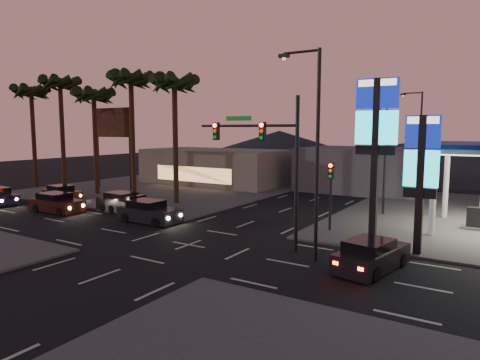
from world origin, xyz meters
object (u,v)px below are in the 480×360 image
Objects in this scene: traffic_signal_mast at (267,150)px; car_lane_b_front at (131,205)px; pylon_sign_tall at (376,128)px; car_lane_b_mid at (123,203)px; car_lane_a_front at (149,212)px; suv_station at (371,256)px; pylon_sign_short at (421,163)px; car_lane_b_rear at (62,193)px; car_lane_a_mid at (57,203)px.

traffic_signal_mast reaches higher than car_lane_b_front.
pylon_sign_tall is 1.94× the size of car_lane_b_mid.
car_lane_a_front is 1.02× the size of suv_station.
car_lane_b_front is (-3.30, 1.51, -0.05)m from car_lane_a_front.
pylon_sign_tall is 6.02m from traffic_signal_mast.
pylon_sign_short is 21.68m from car_lane_b_mid.
car_lane_a_front is at bearing -21.49° from car_lane_b_mid.
car_lane_b_rear is at bearing 174.43° from car_lane_b_front.
car_lane_b_rear is at bearing 169.26° from car_lane_a_front.
car_lane_b_front is at bearing 179.69° from pylon_sign_short.
car_lane_b_rear is (-27.39, 0.05, -5.77)m from pylon_sign_tall.
pylon_sign_tall is 27.99m from car_lane_b_rear.
pylon_sign_tall reaches higher than car_lane_a_mid.
car_lane_b_front is 1.07m from car_lane_b_mid.
car_lane_b_front is at bearing 169.42° from suv_station.
traffic_signal_mast is at bearing -160.87° from pylon_sign_short.
traffic_signal_mast is 1.76× the size of suv_station.
car_lane_b_front is at bearing 168.61° from traffic_signal_mast.
car_lane_b_front is (-20.26, 0.11, -4.01)m from pylon_sign_short.
traffic_signal_mast is at bearing -8.94° from car_lane_b_rear.
car_lane_a_front is 1.01× the size of car_lane_a_mid.
pylon_sign_short is 25.90m from car_lane_a_mid.
car_lane_b_rear is at bearing 140.84° from car_lane_a_mid.
car_lane_b_front is at bearing -5.57° from car_lane_b_rear.
car_lane_a_mid reaches higher than suv_station.
car_lane_b_mid reaches higher than suv_station.
pylon_sign_tall reaches higher than suv_station.
suv_station is (19.94, -3.73, -0.02)m from car_lane_b_mid.
car_lane_b_mid is at bearing 168.66° from traffic_signal_mast.
car_lane_b_rear is (-22.64, 3.56, -4.60)m from traffic_signal_mast.
car_lane_a_mid is 5.04m from car_lane_b_mid.
traffic_signal_mast is (-4.74, -3.51, -1.17)m from pylon_sign_tall.
car_lane_b_mid reaches higher than car_lane_b_front.
traffic_signal_mast is 1.88× the size of car_lane_b_rear.
traffic_signal_mast is at bearing -6.51° from car_lane_a_front.
pylon_sign_tall is at bearing 2.10° from car_lane_b_mid.
pylon_sign_short is at bearing 19.13° from traffic_signal_mast.
car_lane_b_mid is (-1.05, 0.20, 0.04)m from car_lane_b_front.
car_lane_b_front is (-13.02, 2.62, -4.58)m from traffic_signal_mast.
car_lane_a_front is (-14.46, -2.40, -5.70)m from pylon_sign_tall.
car_lane_a_front is at bearing 172.63° from suv_station.
car_lane_a_mid is at bearing -171.20° from pylon_sign_tall.
suv_station is (18.90, -3.53, 0.02)m from car_lane_b_front.
traffic_signal_mast is 1.83× the size of car_lane_b_front.
traffic_signal_mast is 23.38m from car_lane_b_rear.
car_lane_b_rear is (-12.93, 2.45, -0.07)m from car_lane_a_front.
car_lane_b_rear is at bearing 177.99° from pylon_sign_short.
pylon_sign_tall is 1.95× the size of car_lane_a_front.
car_lane_b_rear is (-8.58, 0.74, -0.06)m from car_lane_b_mid.
traffic_signal_mast is at bearing 0.13° from car_lane_a_mid.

